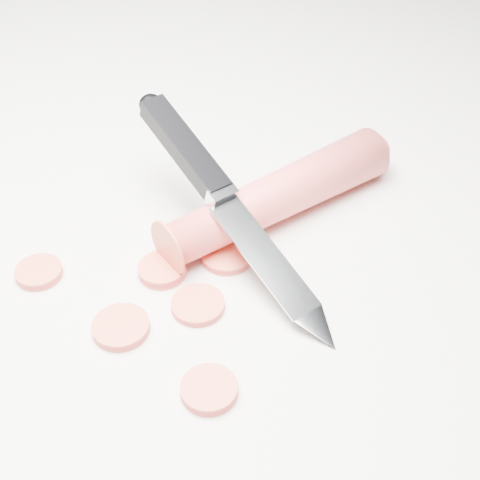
# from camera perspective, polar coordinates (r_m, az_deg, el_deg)

# --- Properties ---
(ground) EXTENTS (2.40, 2.40, 0.00)m
(ground) POSITION_cam_1_polar(r_m,az_deg,el_deg) (0.49, -6.88, 0.66)
(ground) COLOR silver
(ground) RESTS_ON ground
(carrot) EXTENTS (0.16, 0.16, 0.03)m
(carrot) POSITION_cam_1_polar(r_m,az_deg,el_deg) (0.49, 3.27, 3.79)
(carrot) COLOR #E34541
(carrot) RESTS_ON ground
(carrot_slice_0) EXTENTS (0.03, 0.03, 0.01)m
(carrot_slice_0) POSITION_cam_1_polar(r_m,az_deg,el_deg) (0.47, -16.78, -2.63)
(carrot_slice_0) COLOR #E25136
(carrot_slice_0) RESTS_ON ground
(carrot_slice_1) EXTENTS (0.03, 0.03, 0.01)m
(carrot_slice_1) POSITION_cam_1_polar(r_m,az_deg,el_deg) (0.43, -3.62, -5.54)
(carrot_slice_1) COLOR #E25136
(carrot_slice_1) RESTS_ON ground
(carrot_slice_2) EXTENTS (0.04, 0.04, 0.01)m
(carrot_slice_2) POSITION_cam_1_polar(r_m,az_deg,el_deg) (0.43, -10.13, -7.33)
(carrot_slice_2) COLOR #E25136
(carrot_slice_2) RESTS_ON ground
(carrot_slice_3) EXTENTS (0.04, 0.04, 0.01)m
(carrot_slice_3) POSITION_cam_1_polar(r_m,az_deg,el_deg) (0.46, -1.14, -1.31)
(carrot_slice_3) COLOR #E25136
(carrot_slice_3) RESTS_ON ground
(carrot_slice_4) EXTENTS (0.03, 0.03, 0.01)m
(carrot_slice_4) POSITION_cam_1_polar(r_m,az_deg,el_deg) (0.39, -2.66, -12.62)
(carrot_slice_4) COLOR #E25136
(carrot_slice_4) RESTS_ON ground
(carrot_slice_5) EXTENTS (0.03, 0.03, 0.01)m
(carrot_slice_5) POSITION_cam_1_polar(r_m,az_deg,el_deg) (0.46, -6.65, -2.54)
(carrot_slice_5) COLOR #E25136
(carrot_slice_5) RESTS_ON ground
(kitchen_knife) EXTENTS (0.18, 0.17, 0.08)m
(kitchen_knife) POSITION_cam_1_polar(r_m,az_deg,el_deg) (0.45, -0.62, 2.86)
(kitchen_knife) COLOR #B8BABF
(kitchen_knife) RESTS_ON ground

